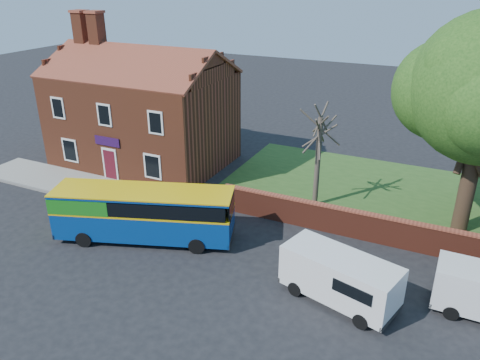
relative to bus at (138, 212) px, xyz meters
The scene contains 9 objects.
ground 2.61m from the bus, 75.27° to the right, with size 120.00×120.00×0.00m, color black.
pavement 7.66m from the bus, 149.82° to the left, with size 18.00×3.50×0.12m, color gray.
kerb 6.96m from the bus, 162.70° to the left, with size 18.00×0.15×0.14m, color slate.
grass_strip 17.51m from the bus, 39.18° to the left, with size 26.00×12.00×0.04m, color #426B28.
shop_building 11.66m from the bus, 124.34° to the left, with size 12.30×8.13×10.50m.
boundary_wall 14.44m from the bus, 20.36° to the left, with size 22.00×0.38×1.60m.
bus is the anchor object (origin of this frame).
van_near 10.89m from the bus, ahead, with size 5.33×3.27×2.19m.
bare_tree 10.75m from the bus, 47.03° to the left, with size 2.27×2.71×6.07m.
Camera 1 is at (13.57, -15.30, 13.04)m, focal length 35.00 mm.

